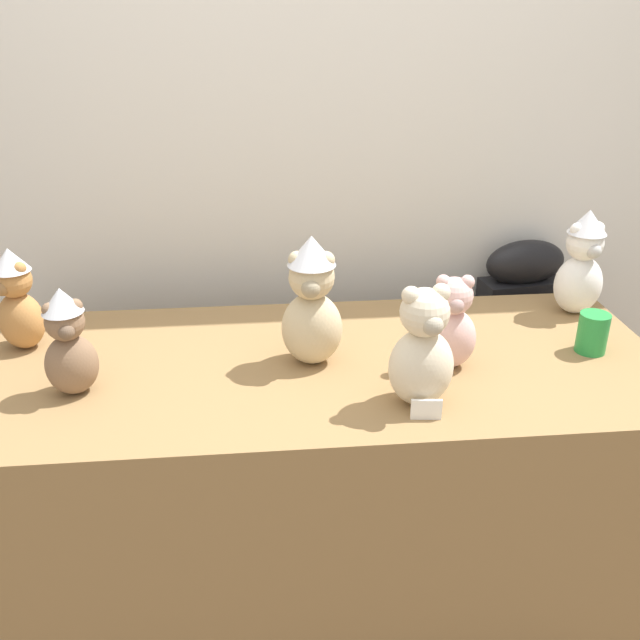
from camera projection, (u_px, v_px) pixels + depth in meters
wall_back at (301, 124)px, 2.17m from camera, size 7.00×0.08×2.60m
display_table at (320, 483)px, 1.98m from camera, size 1.82×0.77×0.80m
instrument_case at (512, 363)px, 2.48m from camera, size 0.29×0.16×0.93m
teddy_bear_blush at (452, 325)px, 1.74m from camera, size 0.14×0.13×0.25m
teddy_bear_snow at (582, 264)px, 2.03m from camera, size 0.16×0.14×0.32m
teddy_bear_caramel at (17, 300)px, 1.83m from camera, size 0.17×0.16×0.28m
teddy_bear_mocha at (68, 343)px, 1.62m from camera, size 0.15×0.14×0.27m
teddy_bear_sand at (312, 303)px, 1.74m from camera, size 0.17×0.15×0.35m
teddy_bear_cream at (422, 350)px, 1.57m from camera, size 0.17×0.15×0.30m
party_cup_green at (593, 333)px, 1.84m from camera, size 0.08×0.08×0.11m
name_card_front_left at (426, 409)px, 1.56m from camera, size 0.07×0.02×0.05m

